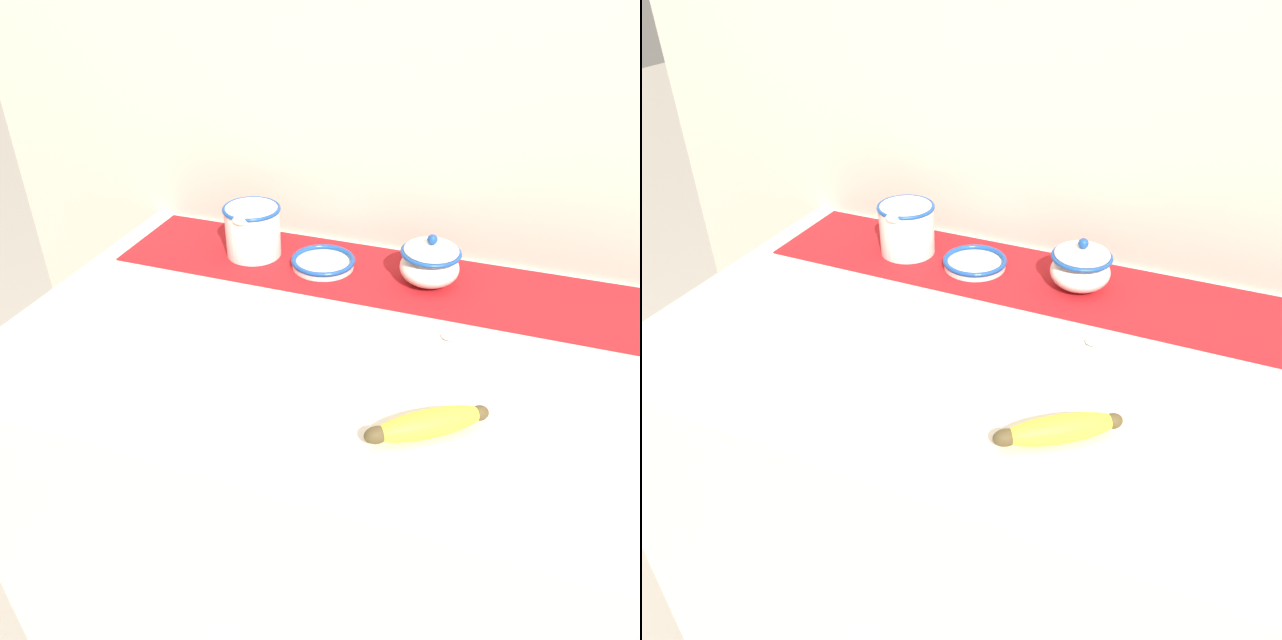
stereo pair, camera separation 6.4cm
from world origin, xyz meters
The scene contains 10 objects.
ground_plane centered at (0.00, 0.00, 0.00)m, with size 12.00×12.00×0.00m, color #B2A899.
countertop centered at (0.00, 0.00, 0.46)m, with size 1.22×0.72×0.92m, color beige.
back_wall centered at (0.00, 0.38, 1.20)m, with size 2.02×0.04×2.40m, color beige.
table_runner centered at (0.00, 0.23, 0.93)m, with size 1.12×0.24×0.00m, color #A8191E.
cream_pitcher centered at (-0.29, 0.23, 0.99)m, with size 0.12×0.14×0.11m.
sugar_bowl centered at (0.08, 0.23, 0.97)m, with size 0.12×0.12×0.11m.
small_dish centered at (-0.14, 0.23, 0.94)m, with size 0.13×0.13×0.02m.
banana centered at (0.16, -0.19, 0.95)m, with size 0.17×0.13×0.04m.
spoon centered at (0.15, 0.06, 0.93)m, with size 0.15×0.09×0.01m.
napkin_stack centered at (-0.45, -0.15, 0.93)m, with size 0.17×0.17×0.01m, color silver.
Camera 1 is at (0.23, -0.85, 1.55)m, focal length 35.00 mm.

